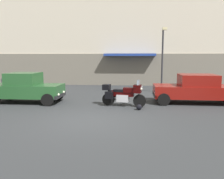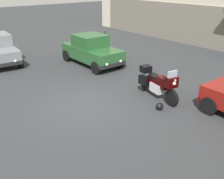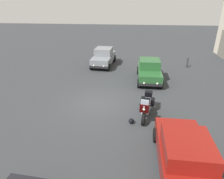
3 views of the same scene
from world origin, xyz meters
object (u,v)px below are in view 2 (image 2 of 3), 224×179
at_px(motorcycle, 158,83).
at_px(car_wagon_end, 92,50).
at_px(helmet, 160,106).
at_px(bollard_curbside, 105,36).

distance_m(motorcycle, car_wagon_end, 5.33).
height_order(helmet, bollard_curbside, bollard_curbside).
xyz_separation_m(car_wagon_end, bollard_curbside, (-3.62, 3.74, -0.29)).
xyz_separation_m(helmet, bollard_curbside, (-9.73, 5.00, 0.37)).
height_order(motorcycle, helmet, motorcycle).
distance_m(helmet, bollard_curbside, 10.94).
bearing_deg(car_wagon_end, motorcycle, -5.32).
bearing_deg(motorcycle, helmet, -33.14).
bearing_deg(bollard_curbside, car_wagon_end, -45.90).
distance_m(helmet, car_wagon_end, 6.27).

